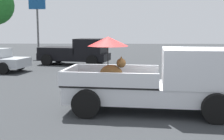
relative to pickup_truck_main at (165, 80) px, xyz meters
name	(u,v)px	position (x,y,z in m)	size (l,w,h in m)	color
ground_plane	(150,111)	(-0.43, 0.05, -0.97)	(80.00, 80.00, 0.00)	#2D3033
pickup_truck_main	(165,80)	(0.00, 0.00, 0.00)	(5.23, 2.71, 2.24)	black
pickup_truck_red	(77,52)	(-4.36, 11.48, -0.09)	(5.08, 2.97, 1.80)	black
motel_sign	(37,16)	(-8.38, 16.33, 2.55)	(1.40, 0.16, 4.99)	#59595B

